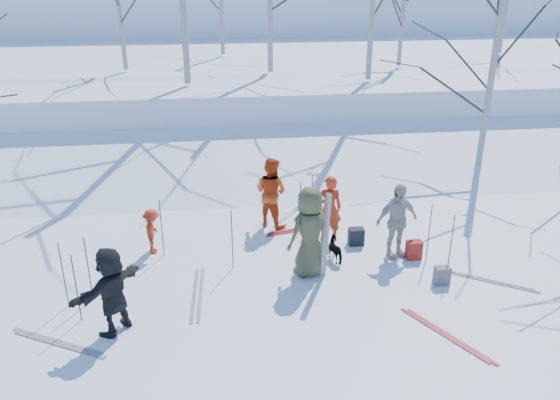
{
  "coord_description": "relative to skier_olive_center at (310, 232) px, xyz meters",
  "views": [
    {
      "loc": [
        -1.34,
        -9.12,
        5.89
      ],
      "look_at": [
        0.0,
        1.5,
        1.3
      ],
      "focal_mm": 35.0,
      "sensor_mm": 36.0,
      "label": 1
    }
  ],
  "objects": [
    {
      "name": "ground",
      "position": [
        -0.49,
        -0.59,
        -0.95
      ],
      "size": [
        120.0,
        120.0,
        0.0
      ],
      "primitive_type": "plane",
      "color": "white",
      "rests_on": "ground"
    },
    {
      "name": "snow_ramp",
      "position": [
        -0.49,
        6.41,
        -0.8
      ],
      "size": [
        70.0,
        9.49,
        4.12
      ],
      "primitive_type": "cube",
      "rotation": [
        0.3,
        0.0,
        0.0
      ],
      "color": "white",
      "rests_on": "ground"
    },
    {
      "name": "snow_plateau",
      "position": [
        -0.49,
        16.41,
        0.05
      ],
      "size": [
        70.0,
        18.0,
        2.2
      ],
      "primitive_type": "cube",
      "color": "white",
      "rests_on": "ground"
    },
    {
      "name": "far_hill",
      "position": [
        -0.49,
        37.41,
        1.05
      ],
      "size": [
        90.0,
        30.0,
        6.0
      ],
      "primitive_type": "cube",
      "color": "white",
      "rests_on": "ground"
    },
    {
      "name": "skier_olive_center",
      "position": [
        0.0,
        0.0,
        0.0
      ],
      "size": [
        1.1,
        0.94,
        1.91
      ],
      "primitive_type": "imported",
      "rotation": [
        0.0,
        0.0,
        3.57
      ],
      "color": "#434429",
      "rests_on": "ground"
    },
    {
      "name": "skier_red_north",
      "position": [
        0.71,
        1.43,
        -0.16
      ],
      "size": [
        0.61,
        0.43,
        1.6
      ],
      "primitive_type": "imported",
      "rotation": [
        0.0,
        0.0,
        3.06
      ],
      "color": "red",
      "rests_on": "ground"
    },
    {
      "name": "skier_redor_behind",
      "position": [
        -0.52,
        2.41,
        -0.08
      ],
      "size": [
        1.07,
        1.05,
        1.74
      ],
      "primitive_type": "imported",
      "rotation": [
        0.0,
        0.0,
        2.43
      ],
      "color": "#CA3F0F",
      "rests_on": "ground"
    },
    {
      "name": "skier_red_seated",
      "position": [
        -3.28,
        1.33,
        -0.43
      ],
      "size": [
        0.41,
        0.68,
        1.04
      ],
      "primitive_type": "imported",
      "rotation": [
        0.0,
        0.0,
        1.54
      ],
      "color": "red",
      "rests_on": "ground"
    },
    {
      "name": "skier_cream_east",
      "position": [
        2.0,
        0.51,
        -0.11
      ],
      "size": [
        1.06,
        0.65,
        1.69
      ],
      "primitive_type": "imported",
      "rotation": [
        0.0,
        0.0,
        0.25
      ],
      "color": "beige",
      "rests_on": "ground"
    },
    {
      "name": "skier_grey_west",
      "position": [
        -3.69,
        -1.49,
        -0.14
      ],
      "size": [
        1.31,
        1.47,
        1.62
      ],
      "primitive_type": "imported",
      "rotation": [
        0.0,
        0.0,
        4.03
      ],
      "color": "black",
      "rests_on": "ground"
    },
    {
      "name": "dog",
      "position": [
        0.69,
        0.46,
        -0.7
      ],
      "size": [
        0.45,
        0.67,
        0.52
      ],
      "primitive_type": "imported",
      "rotation": [
        0.0,
        0.0,
        3.45
      ],
      "color": "black",
      "rests_on": "ground"
    },
    {
      "name": "upright_ski_left",
      "position": [
        0.26,
        -0.21,
        -0.0
      ],
      "size": [
        0.12,
        0.17,
        1.9
      ],
      "primitive_type": "cube",
      "rotation": [
        0.07,
        0.0,
        0.34
      ],
      "color": "silver",
      "rests_on": "ground"
    },
    {
      "name": "upright_ski_right",
      "position": [
        0.31,
        -0.22,
        -0.0
      ],
      "size": [
        0.09,
        0.23,
        1.89
      ],
      "primitive_type": "cube",
      "rotation": [
        0.1,
        0.0,
        0.11
      ],
      "color": "silver",
      "rests_on": "ground"
    },
    {
      "name": "ski_pair_a",
      "position": [
        -4.63,
        -1.75,
        -0.94
      ],
      "size": [
        1.79,
        2.07,
        0.02
      ],
      "primitive_type": null,
      "rotation": [
        0.0,
        0.0,
        1.08
      ],
      "color": "silver",
      "rests_on": "ground"
    },
    {
      "name": "ski_pair_b",
      "position": [
        0.23,
        2.06,
        -0.94
      ],
      "size": [
        1.13,
        2.0,
        0.02
      ],
      "primitive_type": null,
      "rotation": [
        0.0,
        0.0,
        1.83
      ],
      "color": "maroon",
      "rests_on": "ground"
    },
    {
      "name": "ski_pair_c",
      "position": [
        2.01,
        -2.37,
        -0.94
      ],
      "size": [
        1.81,
        2.07,
        0.02
      ],
      "primitive_type": null,
      "rotation": [
        0.0,
        0.0,
        0.5
      ],
      "color": "maroon",
      "rests_on": "ground"
    },
    {
      "name": "ski_pair_d",
      "position": [
        3.56,
        -0.76,
        -0.94
      ],
      "size": [
        1.94,
        2.08,
        0.02
      ],
      "primitive_type": null,
      "rotation": [
        0.0,
        0.0,
        0.99
      ],
      "color": "silver",
      "rests_on": "ground"
    },
    {
      "name": "ski_pair_e",
      "position": [
        -2.3,
        -0.54,
        -0.94
      ],
      "size": [
        0.37,
        1.92,
        0.02
      ],
      "primitive_type": null,
      "rotation": [
        0.0,
        0.0,
        -0.04
      ],
      "color": "silver",
      "rests_on": "ground"
    },
    {
      "name": "ski_pole_a",
      "position": [
        -4.37,
        -1.12,
        -0.28
      ],
      "size": [
        0.02,
        0.02,
        1.34
      ],
      "primitive_type": "cylinder",
      "color": "black",
      "rests_on": "ground"
    },
    {
      "name": "ski_pole_b",
      "position": [
        -1.56,
        0.4,
        -0.28
      ],
      "size": [
        0.02,
        0.02,
        1.34
      ],
      "primitive_type": "cylinder",
      "color": "black",
      "rests_on": "ground"
    },
    {
      "name": "ski_pole_c",
      "position": [
        0.44,
        2.18,
        -0.28
      ],
      "size": [
        0.02,
        0.02,
        1.34
      ],
      "primitive_type": "cylinder",
      "color": "black",
      "rests_on": "ground"
    },
    {
      "name": "ski_pole_d",
      "position": [
        2.62,
        0.19,
        -0.28
      ],
      "size": [
        0.02,
        0.02,
        1.34
      ],
      "primitive_type": "cylinder",
      "color": "black",
      "rests_on": "ground"
    },
    {
      "name": "ski_pole_e",
      "position": [
        -3.05,
        1.13,
        -0.28
      ],
      "size": [
        0.02,
        0.02,
        1.34
      ],
      "primitive_type": "cylinder",
      "color": "black",
      "rests_on": "ground"
    },
    {
      "name": "ski_pole_f",
      "position": [
        0.1,
        1.84,
        -0.28
      ],
      "size": [
        0.02,
        0.02,
        1.34
      ],
      "primitive_type": "cylinder",
      "color": "black",
      "rests_on": "ground"
    },
    {
      "name": "ski_pole_g",
      "position": [
        2.87,
        -0.37,
        -0.28
      ],
      "size": [
        0.02,
        0.02,
        1.34
      ],
      "primitive_type": "cylinder",
      "color": "black",
      "rests_on": "ground"
    },
    {
      "name": "ski_pole_h",
      "position": [
        -4.29,
        -0.46,
        -0.28
      ],
      "size": [
        0.02,
        0.02,
        1.34
      ],
      "primitive_type": "cylinder",
      "color": "black",
      "rests_on": "ground"
    },
    {
      "name": "ski_pole_i",
      "position": [
        -4.7,
        -0.62,
        -0.28
      ],
      "size": [
        0.02,
        0.02,
        1.34
      ],
      "primitive_type": "cylinder",
      "color": "black",
      "rests_on": "ground"
    },
    {
      "name": "backpack_red",
      "position": [
        2.38,
        0.32,
        -0.74
      ],
      "size": [
        0.32,
        0.22,
        0.42
      ],
      "primitive_type": "cube",
      "color": "maroon",
      "rests_on": "ground"
    },
    {
      "name": "backpack_grey",
      "position": [
        2.58,
        -0.75,
        -0.76
      ],
      "size": [
        0.3,
        0.2,
        0.38
      ],
      "primitive_type": "cube",
      "color": "#58595F",
      "rests_on": "ground"
    },
    {
      "name": "backpack_dark",
      "position": [
        1.3,
        1.13,
        -0.75
      ],
      "size": [
        0.34,
        0.24,
        0.4
      ],
      "primitive_type": "cube",
      "color": "black",
      "rests_on": "ground"
    },
    {
      "name": "birch_plateau_a",
      "position": [
        -5.1,
        12.42,
        3.7
      ],
      "size": [
        4.04,
        4.04,
        4.91
      ],
      "primitive_type": null,
      "color": "silver",
      "rests_on": "snow_plateau"
    },
    {
      "name": "birch_plateau_c",
      "position": [
        5.75,
        11.97,
        3.4
      ],
      "size": [
        3.61,
        3.61,
        4.31
      ],
      "primitive_type": null,
      "color": "silver",
      "rests_on": "snow_plateau"
    },
    {
      "name": "birch_edge_e",
      "position": [
        6.08,
        5.0,
        1.82
      ],
      "size": [
        4.48,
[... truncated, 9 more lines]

